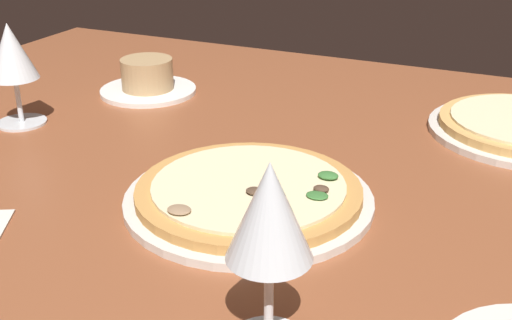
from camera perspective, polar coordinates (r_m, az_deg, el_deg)
name	(u,v)px	position (r cm, az deg, el deg)	size (l,w,h in cm)	color
dining_table	(262,176)	(89.35, 0.56, -1.38)	(150.00, 110.00, 4.00)	brown
pizza_main	(249,194)	(77.45, -0.62, -2.99)	(29.69, 29.69, 3.40)	silver
ramekin_on_saucer	(148,80)	(117.08, -9.46, 6.95)	(16.87, 16.87, 6.16)	white
wine_glass_far	(12,56)	(105.17, -20.58, 8.54)	(7.53, 7.53, 15.81)	silver
wine_glass_near	(269,218)	(50.18, 1.19, -5.06)	(7.03, 7.03, 16.87)	silver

